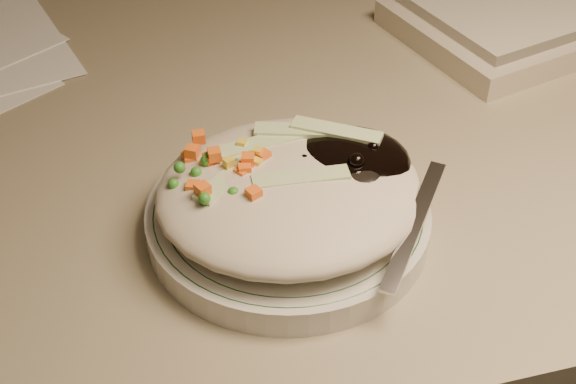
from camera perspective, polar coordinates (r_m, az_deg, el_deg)
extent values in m
cube|color=gray|center=(0.77, 4.00, 6.25)|extent=(1.40, 0.70, 0.04)
cylinder|color=silver|center=(0.59, 0.00, -1.94)|extent=(0.21, 0.21, 0.02)
torus|color=#144723|center=(0.59, 0.00, -1.21)|extent=(0.20, 0.20, 0.00)
torus|color=#144723|center=(0.59, 0.00, -1.21)|extent=(0.18, 0.18, 0.00)
ellipsoid|color=#BEB39A|center=(0.57, 0.13, 0.02)|extent=(0.19, 0.18, 0.04)
ellipsoid|color=black|center=(0.59, 4.00, 1.99)|extent=(0.10, 0.09, 0.03)
ellipsoid|color=orange|center=(0.58, -4.72, 0.66)|extent=(0.08, 0.08, 0.02)
sphere|color=black|center=(0.57, 1.16, 2.17)|extent=(0.01, 0.01, 0.01)
sphere|color=black|center=(0.59, 3.72, 2.95)|extent=(0.01, 0.01, 0.01)
sphere|color=black|center=(0.58, 6.08, 3.18)|extent=(0.01, 0.01, 0.01)
sphere|color=black|center=(0.60, 5.00, 3.36)|extent=(0.01, 0.01, 0.01)
sphere|color=black|center=(0.57, 4.90, 2.20)|extent=(0.01, 0.01, 0.01)
sphere|color=black|center=(0.58, 3.69, 2.51)|extent=(0.01, 0.01, 0.01)
sphere|color=black|center=(0.59, 4.40, 3.27)|extent=(0.01, 0.01, 0.01)
cube|color=orange|center=(0.57, -5.27, 2.67)|extent=(0.01, 0.01, 0.01)
cube|color=orange|center=(0.56, -3.24, 0.74)|extent=(0.01, 0.01, 0.01)
cube|color=orange|center=(0.58, -6.82, 2.87)|extent=(0.01, 0.01, 0.01)
cube|color=orange|center=(0.56, -2.87, 2.31)|extent=(0.01, 0.01, 0.01)
cube|color=orange|center=(0.56, -3.09, 1.62)|extent=(0.01, 0.01, 0.01)
cube|color=orange|center=(0.59, -7.04, 2.45)|extent=(0.01, 0.01, 0.01)
cube|color=orange|center=(0.57, -5.52, 2.37)|extent=(0.01, 0.01, 0.01)
cube|color=orange|center=(0.56, -3.25, 1.32)|extent=(0.01, 0.01, 0.01)
cube|color=orange|center=(0.57, -1.80, 2.55)|extent=(0.01, 0.01, 0.01)
cube|color=orange|center=(0.59, -6.38, 3.90)|extent=(0.01, 0.01, 0.01)
cube|color=orange|center=(0.54, -6.09, 0.19)|extent=(0.01, 0.01, 0.01)
cube|color=orange|center=(0.54, -2.45, -0.14)|extent=(0.01, 0.01, 0.01)
cube|color=orange|center=(0.56, -6.77, 0.31)|extent=(0.01, 0.01, 0.01)
cube|color=orange|center=(0.59, -6.89, 2.22)|extent=(0.01, 0.01, 0.01)
sphere|color=#388C28|center=(0.57, -3.32, 1.79)|extent=(0.01, 0.01, 0.01)
sphere|color=#388C28|center=(0.54, -5.96, -0.46)|extent=(0.01, 0.01, 0.01)
sphere|color=#388C28|center=(0.57, -6.54, 1.39)|extent=(0.01, 0.01, 0.01)
sphere|color=#388C28|center=(0.56, -7.72, 1.73)|extent=(0.01, 0.01, 0.01)
sphere|color=#388C28|center=(0.57, -3.71, 2.01)|extent=(0.01, 0.01, 0.01)
sphere|color=#388C28|center=(0.55, -2.36, -0.10)|extent=(0.01, 0.01, 0.01)
sphere|color=#388C28|center=(0.57, -4.72, 1.04)|extent=(0.01, 0.01, 0.01)
sphere|color=#388C28|center=(0.55, -5.03, -0.31)|extent=(0.01, 0.01, 0.01)
sphere|color=#388C28|center=(0.56, -8.14, 0.55)|extent=(0.01, 0.01, 0.01)
sphere|color=#388C28|center=(0.57, -5.65, 2.48)|extent=(0.01, 0.01, 0.01)
sphere|color=#388C28|center=(0.57, -5.84, 2.26)|extent=(0.01, 0.01, 0.01)
sphere|color=#388C28|center=(0.55, -6.20, 0.34)|extent=(0.01, 0.01, 0.01)
sphere|color=#388C28|center=(0.55, -3.90, -0.05)|extent=(0.01, 0.01, 0.01)
sphere|color=#388C28|center=(0.59, -1.82, 3.21)|extent=(0.01, 0.01, 0.01)
cube|color=yellow|center=(0.57, -3.84, 2.00)|extent=(0.01, 0.01, 0.01)
cube|color=yellow|center=(0.57, -2.22, 2.04)|extent=(0.01, 0.01, 0.01)
cube|color=yellow|center=(0.58, -4.96, 1.99)|extent=(0.01, 0.01, 0.01)
cube|color=yellow|center=(0.56, -4.23, 2.07)|extent=(0.01, 0.01, 0.01)
cube|color=yellow|center=(0.57, -4.66, 0.91)|extent=(0.01, 0.01, 0.01)
cube|color=yellow|center=(0.57, -2.16, 2.82)|extent=(0.01, 0.01, 0.01)
cube|color=yellow|center=(0.58, -3.28, 3.40)|extent=(0.01, 0.01, 0.01)
cube|color=yellow|center=(0.57, -3.71, 0.99)|extent=(0.01, 0.01, 0.01)
cube|color=#B2D18C|center=(0.59, -1.82, 3.52)|extent=(0.07, 0.03, 0.00)
cube|color=#B2D18C|center=(0.60, 0.88, 4.38)|extent=(0.07, 0.04, 0.00)
cube|color=#B2D18C|center=(0.56, -4.09, 1.15)|extent=(0.06, 0.06, 0.00)
cube|color=#B2D18C|center=(0.59, 3.47, 4.35)|extent=(0.06, 0.05, 0.00)
cube|color=#B2D18C|center=(0.56, 0.76, 0.64)|extent=(0.07, 0.03, 0.00)
cube|color=#B2D18C|center=(0.55, 0.93, 1.01)|extent=(0.07, 0.02, 0.00)
ellipsoid|color=silver|center=(0.57, 5.00, 1.37)|extent=(0.06, 0.06, 0.01)
cube|color=silver|center=(0.55, 8.96, -2.33)|extent=(0.08, 0.10, 0.03)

